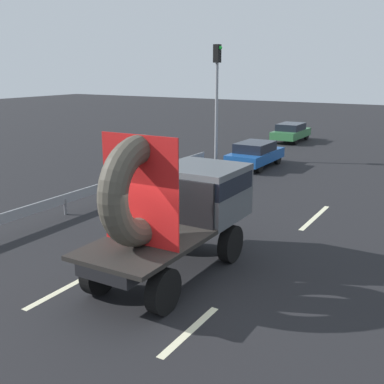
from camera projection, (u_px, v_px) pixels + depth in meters
The scene contains 10 objects.
ground_plane at pixel (157, 290), 10.61m from camera, with size 120.00×120.00×0.00m, color black.
flatbed_truck at pixel (180, 202), 11.27m from camera, with size 2.02×4.95×3.52m.
distant_sedan at pixel (255, 154), 23.58m from camera, with size 1.65×3.84×1.25m.
traffic_light at pixel (217, 86), 24.51m from camera, with size 0.42×0.36×5.97m.
guardrail at pixel (103, 187), 17.51m from camera, with size 0.10×15.38×0.71m.
lane_dash_left_near at pixel (60, 291), 10.55m from camera, with size 2.03×0.16×0.01m, color beige.
lane_dash_left_far at pixel (227, 202), 17.51m from camera, with size 2.18×0.16×0.01m, color beige.
lane_dash_right_near at pixel (190, 331), 8.94m from camera, with size 2.04×0.16×0.01m, color beige.
lane_dash_right_far at pixel (315, 217), 15.72m from camera, with size 3.00×0.16×0.01m, color beige.
oncoming_car at pixel (291, 132), 31.75m from camera, with size 1.61×3.75×1.22m.
Camera 1 is at (5.60, -7.96, 4.82)m, focal length 44.27 mm.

